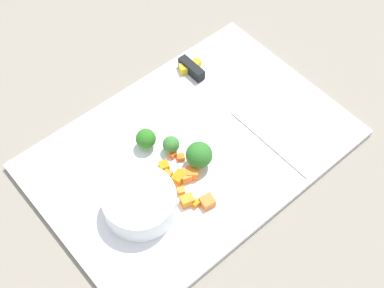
# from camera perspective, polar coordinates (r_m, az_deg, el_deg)

# --- Properties ---
(ground_plane) EXTENTS (4.00, 4.00, 0.00)m
(ground_plane) POSITION_cam_1_polar(r_m,az_deg,el_deg) (0.87, 0.00, -0.82)
(ground_plane) COLOR gray
(cutting_board) EXTENTS (0.50, 0.34, 0.01)m
(cutting_board) POSITION_cam_1_polar(r_m,az_deg,el_deg) (0.86, 0.00, -0.60)
(cutting_board) COLOR white
(cutting_board) RESTS_ON ground_plane
(prep_bowl) EXTENTS (0.11, 0.11, 0.04)m
(prep_bowl) POSITION_cam_1_polar(r_m,az_deg,el_deg) (0.78, -5.69, -6.34)
(prep_bowl) COLOR white
(prep_bowl) RESTS_ON cutting_board
(chef_knife) EXTENTS (0.02, 0.31, 0.02)m
(chef_knife) POSITION_cam_1_polar(r_m,az_deg,el_deg) (0.91, 3.07, 5.41)
(chef_knife) COLOR silver
(chef_knife) RESTS_ON cutting_board
(carrot_dice_0) EXTENTS (0.01, 0.01, 0.01)m
(carrot_dice_0) POSITION_cam_1_polar(r_m,az_deg,el_deg) (0.80, 0.41, -6.47)
(carrot_dice_0) COLOR orange
(carrot_dice_0) RESTS_ON cutting_board
(carrot_dice_1) EXTENTS (0.02, 0.01, 0.01)m
(carrot_dice_1) POSITION_cam_1_polar(r_m,az_deg,el_deg) (0.84, -1.22, -1.46)
(carrot_dice_1) COLOR orange
(carrot_dice_1) RESTS_ON cutting_board
(carrot_dice_2) EXTENTS (0.01, 0.01, 0.01)m
(carrot_dice_2) POSITION_cam_1_polar(r_m,az_deg,el_deg) (0.83, 0.70, -2.32)
(carrot_dice_2) COLOR orange
(carrot_dice_2) RESTS_ON cutting_board
(carrot_dice_3) EXTENTS (0.01, 0.01, 0.01)m
(carrot_dice_3) POSITION_cam_1_polar(r_m,az_deg,el_deg) (0.81, -1.19, -5.13)
(carrot_dice_3) COLOR orange
(carrot_dice_3) RESTS_ON cutting_board
(carrot_dice_4) EXTENTS (0.02, 0.02, 0.01)m
(carrot_dice_4) POSITION_cam_1_polar(r_m,az_deg,el_deg) (0.80, 1.68, -6.27)
(carrot_dice_4) COLOR orange
(carrot_dice_4) RESTS_ON cutting_board
(carrot_dice_5) EXTENTS (0.02, 0.02, 0.02)m
(carrot_dice_5) POSITION_cam_1_polar(r_m,az_deg,el_deg) (0.82, -0.74, -3.44)
(carrot_dice_5) COLOR orange
(carrot_dice_5) RESTS_ON cutting_board
(carrot_dice_6) EXTENTS (0.02, 0.02, 0.02)m
(carrot_dice_6) POSITION_cam_1_polar(r_m,az_deg,el_deg) (0.80, -0.53, -6.16)
(carrot_dice_6) COLOR orange
(carrot_dice_6) RESTS_ON cutting_board
(carrot_dice_7) EXTENTS (0.02, 0.02, 0.01)m
(carrot_dice_7) POSITION_cam_1_polar(r_m,az_deg,el_deg) (0.83, -3.15, -2.27)
(carrot_dice_7) COLOR orange
(carrot_dice_7) RESTS_ON cutting_board
(carrot_dice_8) EXTENTS (0.02, 0.02, 0.02)m
(carrot_dice_8) POSITION_cam_1_polar(r_m,az_deg,el_deg) (0.82, -1.47, -3.68)
(carrot_dice_8) COLOR orange
(carrot_dice_8) RESTS_ON cutting_board
(carrot_dice_9) EXTENTS (0.02, 0.02, 0.01)m
(carrot_dice_9) POSITION_cam_1_polar(r_m,az_deg,el_deg) (0.82, -2.75, -3.49)
(carrot_dice_9) COLOR orange
(carrot_dice_9) RESTS_ON cutting_board
(carrot_dice_10) EXTENTS (0.02, 0.02, 0.02)m
(carrot_dice_10) POSITION_cam_1_polar(r_m,az_deg,el_deg) (0.82, 0.03, -3.17)
(carrot_dice_10) COLOR orange
(carrot_dice_10) RESTS_ON cutting_board
(carrot_dice_11) EXTENTS (0.01, 0.01, 0.01)m
(carrot_dice_11) POSITION_cam_1_polar(r_m,az_deg,el_deg) (0.84, -2.10, -1.17)
(carrot_dice_11) COLOR orange
(carrot_dice_11) RESTS_ON cutting_board
(pepper_dice_0) EXTENTS (0.02, 0.02, 0.01)m
(pepper_dice_0) POSITION_cam_1_polar(r_m,az_deg,el_deg) (0.96, 0.45, 8.73)
(pepper_dice_0) COLOR yellow
(pepper_dice_0) RESTS_ON cutting_board
(pepper_dice_1) EXTENTS (0.02, 0.02, 0.01)m
(pepper_dice_1) POSITION_cam_1_polar(r_m,az_deg,el_deg) (0.95, -0.83, 8.18)
(pepper_dice_1) COLOR yellow
(pepper_dice_1) RESTS_ON cutting_board
(broccoli_floret_0) EXTENTS (0.03, 0.03, 0.04)m
(broccoli_floret_0) POSITION_cam_1_polar(r_m,az_deg,el_deg) (0.84, -5.03, 0.56)
(broccoli_floret_0) COLOR #97C05A
(broccoli_floret_0) RESTS_ON cutting_board
(broccoli_floret_1) EXTENTS (0.04, 0.04, 0.05)m
(broccoli_floret_1) POSITION_cam_1_polar(r_m,az_deg,el_deg) (0.82, 0.77, -1.22)
(broccoli_floret_1) COLOR #8CAD58
(broccoli_floret_1) RESTS_ON cutting_board
(broccoli_floret_2) EXTENTS (0.03, 0.03, 0.03)m
(broccoli_floret_2) POSITION_cam_1_polar(r_m,az_deg,el_deg) (0.84, -2.29, -0.05)
(broccoli_floret_2) COLOR #8EC057
(broccoli_floret_2) RESTS_ON cutting_board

